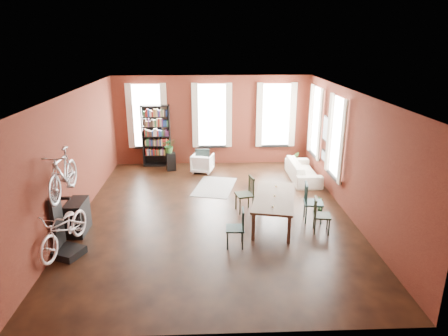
{
  "coord_description": "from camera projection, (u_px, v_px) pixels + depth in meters",
  "views": [
    {
      "loc": [
        -0.16,
        -9.68,
        4.48
      ],
      "look_at": [
        0.27,
        0.6,
        1.08
      ],
      "focal_mm": 32.0,
      "sensor_mm": 36.0,
      "label": 1
    }
  ],
  "objects": [
    {
      "name": "dining_chair_a",
      "position": [
        235.0,
        228.0,
        8.84
      ],
      "size": [
        0.42,
        0.42,
        0.88
      ],
      "primitive_type": "cube",
      "rotation": [
        0.0,
        0.0,
        -1.61
      ],
      "color": "#1A3A3A",
      "rests_on": "ground"
    },
    {
      "name": "dining_chair_d",
      "position": [
        313.0,
        203.0,
        10.04
      ],
      "size": [
        0.52,
        0.52,
        1.0
      ],
      "primitive_type": "cube",
      "rotation": [
        0.0,
        0.0,
        1.44
      ],
      "color": "#1A3A39",
      "rests_on": "ground"
    },
    {
      "name": "bookshelf",
      "position": [
        156.0,
        136.0,
        14.25
      ],
      "size": [
        1.0,
        0.32,
        2.2
      ],
      "primitive_type": "cube",
      "color": "black",
      "rests_on": "ground"
    },
    {
      "name": "room",
      "position": [
        223.0,
        130.0,
        10.51
      ],
      "size": [
        9.0,
        9.04,
        3.22
      ],
      "color": "black",
      "rests_on": "ground"
    },
    {
      "name": "plant_by_sofa",
      "position": [
        294.0,
        165.0,
        14.22
      ],
      "size": [
        0.43,
        0.66,
        0.27
      ],
      "primitive_type": "imported",
      "rotation": [
        0.0,
        0.0,
        0.16
      ],
      "color": "#2C5522",
      "rests_on": "ground"
    },
    {
      "name": "bike_trainer",
      "position": [
        68.0,
        253.0,
        8.54
      ],
      "size": [
        0.73,
        0.73,
        0.16
      ],
      "primitive_type": "cube",
      "rotation": [
        0.0,
        0.0,
        -0.41
      ],
      "color": "black",
      "rests_on": "ground"
    },
    {
      "name": "dining_chair_b",
      "position": [
        244.0,
        194.0,
        10.61
      ],
      "size": [
        0.53,
        0.53,
        0.96
      ],
      "primitive_type": "cube",
      "rotation": [
        0.0,
        0.0,
        -1.34
      ],
      "color": "black",
      "rests_on": "ground"
    },
    {
      "name": "white_armchair",
      "position": [
        202.0,
        162.0,
        13.77
      ],
      "size": [
        0.82,
        0.79,
        0.7
      ],
      "primitive_type": "imported",
      "rotation": [
        0.0,
        0.0,
        2.89
      ],
      "color": "white",
      "rests_on": "ground"
    },
    {
      "name": "plant_stand",
      "position": [
        171.0,
        161.0,
        13.99
      ],
      "size": [
        0.37,
        0.37,
        0.62
      ],
      "primitive_type": "cube",
      "rotation": [
        0.0,
        0.0,
        0.22
      ],
      "color": "black",
      "rests_on": "ground"
    },
    {
      "name": "dining_chair_c",
      "position": [
        322.0,
        215.0,
        9.48
      ],
      "size": [
        0.46,
        0.46,
        0.86
      ],
      "primitive_type": "cube",
      "rotation": [
        0.0,
        0.0,
        1.4
      ],
      "color": "#1F2D1A",
      "rests_on": "ground"
    },
    {
      "name": "plant_small",
      "position": [
        320.0,
        210.0,
        10.64
      ],
      "size": [
        0.49,
        0.5,
        0.16
      ],
      "primitive_type": "imported",
      "rotation": [
        0.0,
        0.0,
        0.77
      ],
      "color": "#264F1F",
      "rests_on": "ground"
    },
    {
      "name": "plant_on_stand",
      "position": [
        169.0,
        147.0,
        13.86
      ],
      "size": [
        0.54,
        0.59,
        0.4
      ],
      "primitive_type": "imported",
      "rotation": [
        0.0,
        0.0,
        0.17
      ],
      "color": "#285B24",
      "rests_on": "plant_stand"
    },
    {
      "name": "striped_rug",
      "position": [
        215.0,
        187.0,
        12.48
      ],
      "size": [
        1.51,
        2.01,
        0.01
      ],
      "primitive_type": "cube",
      "rotation": [
        0.0,
        0.0,
        -0.23
      ],
      "color": "black",
      "rests_on": "ground"
    },
    {
      "name": "cream_sofa",
      "position": [
        303.0,
        167.0,
        13.04
      ],
      "size": [
        0.61,
        2.08,
        0.81
      ],
      "primitive_type": "imported",
      "rotation": [
        0.0,
        0.0,
        1.57
      ],
      "color": "beige",
      "rests_on": "ground"
    },
    {
      "name": "bicycle_hung",
      "position": [
        61.0,
        158.0,
        8.09
      ],
      "size": [
        0.47,
        1.0,
        1.66
      ],
      "primitive_type": "imported",
      "color": "#A5A8AD",
      "rests_on": "bike_wall_rack"
    },
    {
      "name": "bicycle_floor",
      "position": [
        62.0,
        210.0,
        8.26
      ],
      "size": [
        0.8,
        1.06,
        1.82
      ],
      "primitive_type": "imported",
      "rotation": [
        0.0,
        0.0,
        -0.19
      ],
      "color": "white",
      "rests_on": "bike_trainer"
    },
    {
      "name": "console_table",
      "position": [
        78.0,
        217.0,
        9.48
      ],
      "size": [
        0.4,
        0.8,
        0.8
      ],
      "primitive_type": "cube",
      "color": "black",
      "rests_on": "ground"
    },
    {
      "name": "bike_wall_rack",
      "position": [
        58.0,
        224.0,
        8.54
      ],
      "size": [
        0.16,
        0.6,
        1.3
      ],
      "primitive_type": "cube",
      "color": "black",
      "rests_on": "ground"
    },
    {
      "name": "dining_table",
      "position": [
        274.0,
        210.0,
        9.97
      ],
      "size": [
        1.41,
        2.28,
        0.72
      ],
      "primitive_type": "cube",
      "rotation": [
        0.0,
        0.0,
        -0.22
      ],
      "color": "brown",
      "rests_on": "ground"
    }
  ]
}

